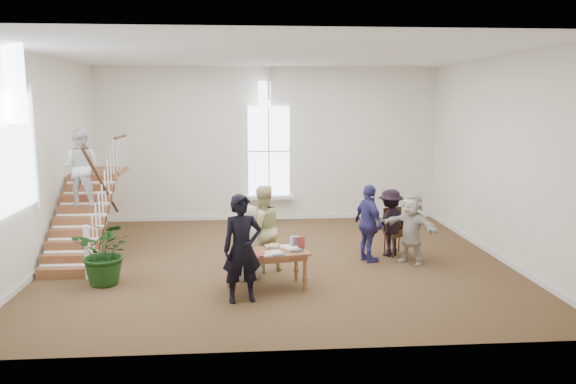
{
  "coord_description": "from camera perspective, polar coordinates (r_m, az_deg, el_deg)",
  "views": [
    {
      "loc": [
        -0.7,
        -12.04,
        3.55
      ],
      "look_at": [
        0.26,
        0.4,
        1.49
      ],
      "focal_mm": 35.0,
      "sensor_mm": 36.0,
      "label": 1
    }
  ],
  "objects": [
    {
      "name": "woman_cluster_c",
      "position": [
        12.53,
        12.43,
        -3.6
      ],
      "size": [
        1.3,
        1.42,
        1.58
      ],
      "primitive_type": "imported",
      "rotation": [
        0.0,
        0.0,
        5.41
      ],
      "color": "beige",
      "rests_on": "ground"
    },
    {
      "name": "woman_cluster_b",
      "position": [
        13.07,
        10.34,
        -3.08
      ],
      "size": [
        1.15,
        0.97,
        1.54
      ],
      "primitive_type": "imported",
      "rotation": [
        0.0,
        0.0,
        3.63
      ],
      "color": "black",
      "rests_on": "ground"
    },
    {
      "name": "woman_cluster_a",
      "position": [
        12.48,
        8.21,
        -3.18
      ],
      "size": [
        0.73,
        1.09,
        1.72
      ],
      "primitive_type": "imported",
      "rotation": [
        0.0,
        0.0,
        1.91
      ],
      "color": "navy",
      "rests_on": "ground"
    },
    {
      "name": "library_table",
      "position": [
        10.66,
        -2.21,
        -6.47
      ],
      "size": [
        1.67,
        1.07,
        0.79
      ],
      "rotation": [
        0.0,
        0.0,
        0.2
      ],
      "color": "brown",
      "rests_on": "ground"
    },
    {
      "name": "ground",
      "position": [
        12.58,
        -1.04,
        -7.04
      ],
      "size": [
        10.0,
        10.0,
        0.0
      ],
      "primitive_type": "plane",
      "color": "#44301A",
      "rests_on": "ground"
    },
    {
      "name": "side_chair",
      "position": [
        13.23,
        10.77,
        -3.64
      ],
      "size": [
        0.58,
        0.58,
        1.09
      ],
      "rotation": [
        0.0,
        0.0,
        0.28
      ],
      "color": "#3B2410",
      "rests_on": "ground"
    },
    {
      "name": "elderly_woman",
      "position": [
        11.2,
        -4.13,
        -5.1
      ],
      "size": [
        0.88,
        0.79,
        1.52
      ],
      "primitive_type": "imported",
      "rotation": [
        0.0,
        0.0,
        3.68
      ],
      "color": "beige",
      "rests_on": "ground"
    },
    {
      "name": "police_officer",
      "position": [
        9.94,
        -4.68,
        -5.75
      ],
      "size": [
        0.79,
        0.6,
        1.93
      ],
      "primitive_type": "imported",
      "rotation": [
        0.0,
        0.0,
        0.22
      ],
      "color": "black",
      "rests_on": "ground"
    },
    {
      "name": "person_yellow",
      "position": [
        11.66,
        -2.67,
        -3.76
      ],
      "size": [
        1.08,
        0.98,
        1.81
      ],
      "primitive_type": "imported",
      "rotation": [
        0.0,
        0.0,
        3.55
      ],
      "color": "#CEC881",
      "rests_on": "ground"
    },
    {
      "name": "floor_plant",
      "position": [
        11.45,
        -17.99,
        -5.83
      ],
      "size": [
        1.32,
        1.2,
        1.28
      ],
      "primitive_type": "imported",
      "rotation": [
        0.0,
        0.0,
        -0.18
      ],
      "color": "#163812",
      "rests_on": "ground"
    },
    {
      "name": "staircase",
      "position": [
        13.44,
        -20.08,
        0.53
      ],
      "size": [
        1.1,
        4.1,
        2.92
      ],
      "color": "brown",
      "rests_on": "ground"
    },
    {
      "name": "room_shell",
      "position": [
        16.75,
        -1.93,
        -1.48
      ],
      "size": [
        10.49,
        10.0,
        10.0
      ],
      "color": "white",
      "rests_on": "ground"
    }
  ]
}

